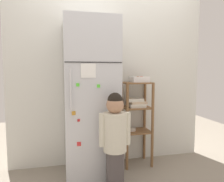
% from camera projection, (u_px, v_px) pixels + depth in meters
% --- Properties ---
extents(ground_plane, '(6.00, 6.00, 0.00)m').
position_uv_depth(ground_plane, '(116.00, 171.00, 2.61)').
color(ground_plane, gray).
extents(kitchen_wall_back, '(2.61, 0.03, 2.32)m').
position_uv_depth(kitchen_wall_back, '(110.00, 76.00, 2.82)').
color(kitchen_wall_back, silver).
rests_on(kitchen_wall_back, ground).
extents(refrigerator, '(0.61, 0.59, 1.82)m').
position_uv_depth(refrigerator, '(91.00, 98.00, 2.48)').
color(refrigerator, silver).
rests_on(refrigerator, ground).
extents(child_standing, '(0.33, 0.24, 1.01)m').
position_uv_depth(child_standing, '(115.00, 132.00, 2.15)').
color(child_standing, '#4E4748').
rests_on(child_standing, ground).
extents(pantry_shelf_unit, '(0.37, 0.30, 1.09)m').
position_uv_depth(pantry_shelf_unit, '(136.00, 113.00, 2.75)').
color(pantry_shelf_unit, brown).
rests_on(pantry_shelf_unit, ground).
extents(fruit_bin, '(0.22, 0.20, 0.08)m').
position_uv_depth(fruit_bin, '(140.00, 79.00, 2.74)').
color(fruit_bin, white).
rests_on(fruit_bin, pantry_shelf_unit).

